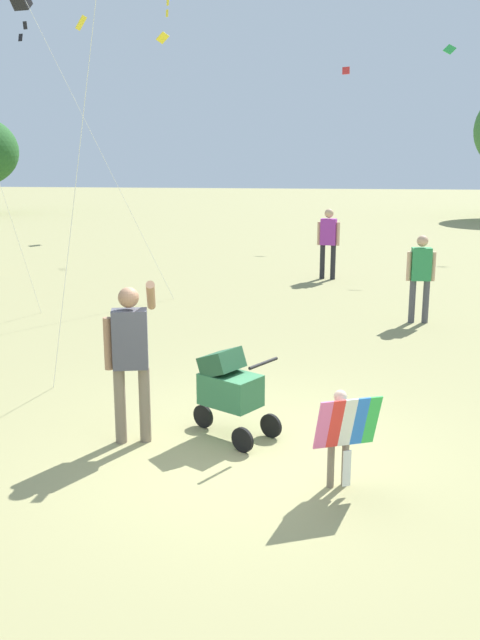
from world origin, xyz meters
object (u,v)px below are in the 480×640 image
Objects in this scene: child_with_butterfly_kite at (341,429)px; stroller at (229,385)px; person_couple_left at (328,238)px; person_kid_running at (421,272)px; person_adult_flyer at (130,350)px.

stroller is at bearing 137.20° from child_with_butterfly_kite.
person_couple_left is at bearing 84.15° from stroller.
person_kid_running is at bearing 64.57° from stroller.
person_couple_left is (1.09, 10.60, 0.46)m from stroller.
person_adult_flyer is 11.10m from person_couple_left.
person_adult_flyer reaches higher than person_couple_left.
person_adult_flyer is (-2.28, 0.85, 0.46)m from child_with_butterfly_kite.
child_with_butterfly_kite is 1.69m from stroller.
stroller is at bearing 15.63° from person_adult_flyer.
child_with_butterfly_kite is at bearing -20.48° from person_adult_flyer.
child_with_butterfly_kite is at bearing -42.80° from stroller.
person_adult_flyer is at bearing -121.83° from person_kid_running.
stroller is (-1.24, 1.14, 0.00)m from child_with_butterfly_kite.
person_kid_running reaches higher than child_with_butterfly_kite.
person_adult_flyer is 1.18m from stroller.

